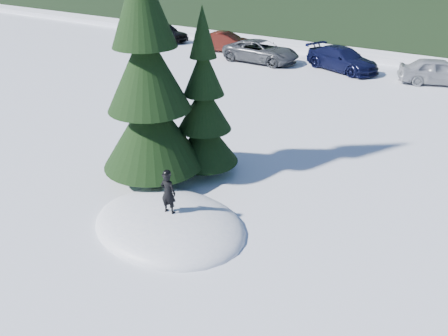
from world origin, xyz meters
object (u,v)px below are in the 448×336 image
Objects in this scene: car_1 at (226,42)px; car_4 at (439,71)px; child_skier at (168,193)px; car_3 at (342,59)px; car_0 at (165,32)px; spruce_tall at (148,80)px; car_2 at (261,51)px; spruce_short at (204,112)px.

car_4 is (14.46, -0.19, 0.02)m from car_1.
car_3 is (-2.70, 18.93, -0.37)m from child_skier.
child_skier is at bearing -133.57° from car_0.
child_skier is at bearing -38.82° from spruce_tall.
car_4 reaches higher than car_0.
car_2 is at bearing -76.06° from child_skier.
car_3 is at bearing -88.91° from car_0.
spruce_short reaches higher than car_3.
car_3 is at bearing -91.69° from child_skier.
child_skier is (2.25, -1.81, -2.25)m from spruce_tall.
car_3 is (8.96, -0.38, 0.02)m from car_1.
child_skier is 0.29× the size of car_0.
child_skier is 26.70m from car_0.
car_2 is at bearing 109.31° from spruce_tall.
car_0 is 15.31m from car_3.
car_2 is 5.29m from car_3.
car_2 reaches higher than car_1.
car_2 is (10.09, -1.75, -0.00)m from car_0.
car_4 is at bearing -105.17° from car_1.
spruce_short reaches higher than car_2.
spruce_short reaches higher than car_0.
car_1 is at bearing 118.29° from spruce_tall.
child_skier is at bearing -152.19° from car_3.
child_skier is 0.29× the size of car_1.
car_2 is 1.22× the size of car_4.
car_3 is (-0.46, 17.12, -2.62)m from spruce_tall.
car_4 is (5.50, 0.19, 0.01)m from car_3.
child_skier is 0.29× the size of car_4.
car_3 is at bearing -80.53° from car_2.
car_4 is at bearing -68.35° from car_3.
car_4 is (5.04, 17.31, -2.61)m from spruce_tall.
car_0 reaches higher than car_1.
spruce_tall reaches higher than spruce_short.
spruce_short is 16.47m from car_4.
car_3 is (-1.46, 15.72, -1.40)m from spruce_short.
car_1 is 0.82× the size of car_2.
child_skier is at bearing -163.27° from car_1.
car_4 is (2.80, 19.11, -0.36)m from child_skier.
spruce_tall is at bearing -134.62° from car_0.
spruce_tall reaches higher than car_4.
spruce_tall reaches higher than car_3.
spruce_tall reaches higher than car_1.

